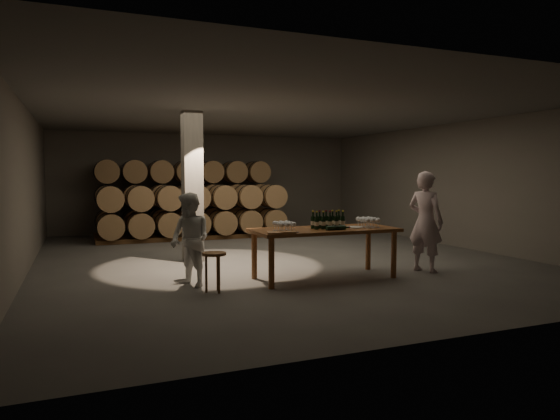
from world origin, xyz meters
name	(u,v)px	position (x,y,z in m)	size (l,w,h in m)	color
room	(192,187)	(-1.80, 0.20, 1.60)	(12.00, 12.00, 12.00)	#504D4B
tasting_table	(324,234)	(0.00, -2.50, 0.80)	(2.60, 1.10, 0.90)	brown
barrel_stack_back	(186,196)	(-0.96, 5.20, 1.20)	(5.48, 0.95, 2.31)	brown
barrel_stack_front	(196,211)	(-0.96, 3.80, 0.83)	(5.48, 0.95, 1.57)	brown
bottle_cluster	(328,222)	(0.06, -2.52, 1.02)	(0.60, 0.23, 0.32)	black
lying_bottles	(336,228)	(0.07, -2.81, 0.94)	(0.46, 0.08, 0.08)	black
glass_cluster_left	(284,224)	(-0.83, -2.63, 1.02)	(0.30, 0.41, 0.17)	silver
glass_cluster_right	(368,220)	(0.85, -2.59, 1.03)	(0.31, 0.42, 0.18)	silver
plate	(355,227)	(0.56, -2.59, 0.91)	(0.31, 0.31, 0.02)	silver
notebook_near	(288,232)	(-0.89, -2.93, 0.92)	(0.25, 0.20, 0.03)	#936035
notebook_corner	(275,233)	(-1.10, -2.88, 0.91)	(0.24, 0.30, 0.03)	#936035
pen	(295,232)	(-0.75, -2.92, 0.91)	(0.01, 0.01, 0.15)	black
stool	(214,260)	(-2.10, -2.80, 0.52)	(0.38, 0.38, 0.63)	brown
person_man	(425,222)	(2.08, -2.65, 0.96)	(0.70, 0.46, 1.93)	beige
person_woman	(190,240)	(-2.37, -2.27, 0.78)	(0.76, 0.59, 1.57)	silver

